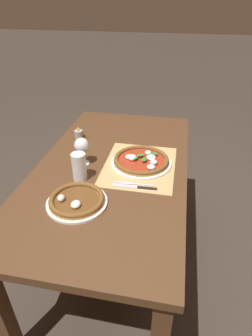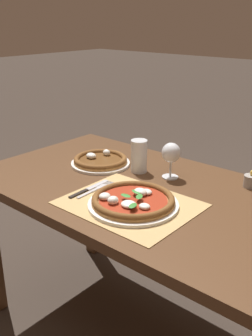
{
  "view_description": "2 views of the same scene",
  "coord_description": "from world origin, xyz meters",
  "px_view_note": "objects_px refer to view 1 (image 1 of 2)",
  "views": [
    {
      "loc": [
        -1.26,
        -0.33,
        1.55
      ],
      "look_at": [
        -0.14,
        -0.11,
        0.82
      ],
      "focal_mm": 30.0,
      "sensor_mm": 36.0,
      "label": 1
    },
    {
      "loc": [
        0.86,
        -1.14,
        1.39
      ],
      "look_at": [
        -0.11,
        -0.01,
        0.81
      ],
      "focal_mm": 42.0,
      "sensor_mm": 36.0,
      "label": 2
    }
  ],
  "objects_px": {
    "knife": "(135,187)",
    "fork": "(133,184)",
    "votive_candle": "(79,134)",
    "pint_glass": "(79,167)",
    "pizza_far": "(77,200)",
    "wine_glass": "(82,147)",
    "pizza_near": "(141,161)"
  },
  "relations": [
    {
      "from": "knife",
      "to": "fork",
      "type": "bearing_deg",
      "value": 24.83
    },
    {
      "from": "knife",
      "to": "votive_candle",
      "type": "relative_size",
      "value": 2.99
    },
    {
      "from": "pint_glass",
      "to": "pizza_far",
      "type": "bearing_deg",
      "value": -165.56
    },
    {
      "from": "pizza_far",
      "to": "wine_glass",
      "type": "relative_size",
      "value": 1.76
    },
    {
      "from": "pizza_far",
      "to": "fork",
      "type": "xyz_separation_m",
      "value": [
        0.19,
        -0.22,
        -0.01
      ]
    },
    {
      "from": "pizza_near",
      "to": "wine_glass",
      "type": "relative_size",
      "value": 2.13
    },
    {
      "from": "pint_glass",
      "to": "wine_glass",
      "type": "bearing_deg",
      "value": 12.86
    },
    {
      "from": "pizza_near",
      "to": "pint_glass",
      "type": "bearing_deg",
      "value": 125.48
    },
    {
      "from": "fork",
      "to": "votive_candle",
      "type": "distance_m",
      "value": 0.62
    },
    {
      "from": "pizza_near",
      "to": "pizza_far",
      "type": "bearing_deg",
      "value": 149.21
    },
    {
      "from": "wine_glass",
      "to": "fork",
      "type": "distance_m",
      "value": 0.35
    },
    {
      "from": "wine_glass",
      "to": "pint_glass",
      "type": "distance_m",
      "value": 0.15
    },
    {
      "from": "pizza_far",
      "to": "wine_glass",
      "type": "height_order",
      "value": "wine_glass"
    },
    {
      "from": "pizza_far",
      "to": "fork",
      "type": "relative_size",
      "value": 1.36
    },
    {
      "from": "pizza_far",
      "to": "votive_candle",
      "type": "bearing_deg",
      "value": 18.37
    },
    {
      "from": "knife",
      "to": "pint_glass",
      "type": "bearing_deg",
      "value": 85.28
    },
    {
      "from": "wine_glass",
      "to": "votive_candle",
      "type": "distance_m",
      "value": 0.34
    },
    {
      "from": "pint_glass",
      "to": "votive_candle",
      "type": "bearing_deg",
      "value": 19.99
    },
    {
      "from": "pizza_far",
      "to": "wine_glass",
      "type": "xyz_separation_m",
      "value": [
        0.34,
        0.08,
        0.09
      ]
    },
    {
      "from": "pint_glass",
      "to": "knife",
      "type": "xyz_separation_m",
      "value": [
        -0.02,
        -0.28,
        -0.06
      ]
    },
    {
      "from": "wine_glass",
      "to": "pint_glass",
      "type": "height_order",
      "value": "wine_glass"
    },
    {
      "from": "pint_glass",
      "to": "fork",
      "type": "bearing_deg",
      "value": -89.83
    },
    {
      "from": "knife",
      "to": "votive_candle",
      "type": "distance_m",
      "value": 0.65
    },
    {
      "from": "pint_glass",
      "to": "votive_candle",
      "type": "distance_m",
      "value": 0.48
    },
    {
      "from": "votive_candle",
      "to": "knife",
      "type": "bearing_deg",
      "value": -136.56
    },
    {
      "from": "wine_glass",
      "to": "pint_glass",
      "type": "relative_size",
      "value": 1.07
    },
    {
      "from": "fork",
      "to": "knife",
      "type": "bearing_deg",
      "value": -155.17
    },
    {
      "from": "fork",
      "to": "pizza_far",
      "type": "bearing_deg",
      "value": 130.63
    },
    {
      "from": "pizza_far",
      "to": "votive_candle",
      "type": "height_order",
      "value": "votive_candle"
    },
    {
      "from": "pizza_near",
      "to": "fork",
      "type": "xyz_separation_m",
      "value": [
        -0.2,
        0.01,
        -0.02
      ]
    },
    {
      "from": "votive_candle",
      "to": "pizza_near",
      "type": "bearing_deg",
      "value": -118.94
    },
    {
      "from": "pizza_far",
      "to": "knife",
      "type": "height_order",
      "value": "pizza_far"
    }
  ]
}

